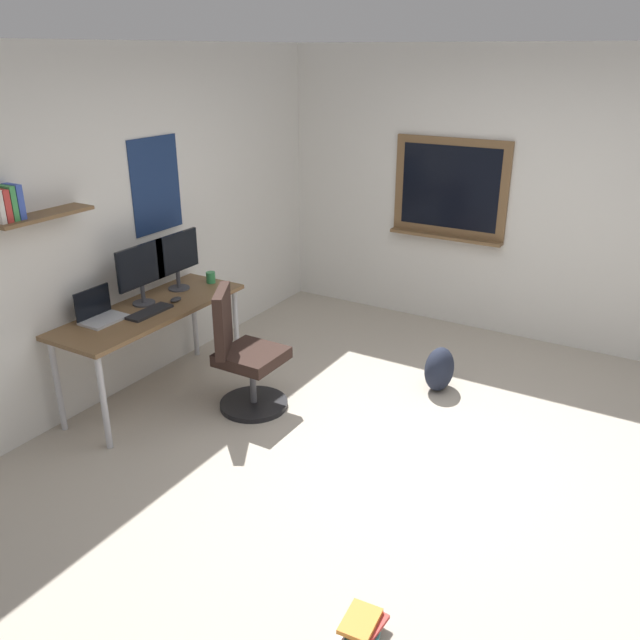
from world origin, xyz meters
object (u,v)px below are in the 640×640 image
(monitor_secondary, at_px, (177,257))
(coffee_mug, at_px, (211,277))
(office_chair, at_px, (243,358))
(keyboard, at_px, (150,312))
(backpack, at_px, (439,369))
(desk, at_px, (151,317))
(monitor_primary, at_px, (141,270))
(computer_mouse, at_px, (176,299))
(laptop, at_px, (100,313))
(book_stack_on_floor, at_px, (362,628))

(monitor_secondary, xyz_separation_m, coffee_mug, (0.25, -0.12, -0.22))
(office_chair, bearing_deg, keyboard, 114.35)
(keyboard, height_order, backpack, keyboard)
(desk, relative_size, keyboard, 4.24)
(keyboard, bearing_deg, backpack, -54.11)
(coffee_mug, bearing_deg, monitor_secondary, 155.47)
(monitor_primary, xyz_separation_m, keyboard, (-0.12, -0.17, -0.26))
(keyboard, xyz_separation_m, coffee_mug, (0.76, 0.05, 0.04))
(keyboard, distance_m, coffee_mug, 0.77)
(computer_mouse, relative_size, backpack, 0.29)
(monitor_primary, height_order, backpack, monitor_primary)
(laptop, bearing_deg, office_chair, -56.40)
(computer_mouse, height_order, backpack, computer_mouse)
(keyboard, relative_size, backpack, 1.03)
(office_chair, bearing_deg, monitor_primary, 101.83)
(monitor_secondary, distance_m, book_stack_on_floor, 3.19)
(monitor_primary, xyz_separation_m, book_stack_on_floor, (-1.27, -2.54, -0.96))
(office_chair, xyz_separation_m, coffee_mug, (0.48, 0.68, 0.38))
(backpack, height_order, book_stack_on_floor, backpack)
(monitor_primary, bearing_deg, coffee_mug, -10.14)
(keyboard, relative_size, book_stack_on_floor, 1.46)
(desk, height_order, office_chair, office_chair)
(computer_mouse, bearing_deg, laptop, 158.93)
(desk, distance_m, keyboard, 0.14)
(monitor_secondary, relative_size, coffee_mug, 5.04)
(keyboard, bearing_deg, book_stack_on_floor, -115.99)
(monitor_primary, bearing_deg, office_chair, -78.17)
(laptop, xyz_separation_m, coffee_mug, (1.04, -0.16, -0.01))
(keyboard, bearing_deg, office_chair, -65.65)
(office_chair, distance_m, computer_mouse, 0.72)
(desk, xyz_separation_m, monitor_secondary, (0.43, 0.09, 0.34))
(office_chair, bearing_deg, coffee_mug, 54.67)
(desk, bearing_deg, backpack, -56.83)
(desk, xyz_separation_m, book_stack_on_floor, (-1.24, -2.45, -0.62))
(book_stack_on_floor, bearing_deg, backpack, 13.22)
(monitor_primary, bearing_deg, backpack, -58.93)
(laptop, bearing_deg, desk, -21.79)
(monitor_secondary, bearing_deg, monitor_primary, 180.00)
(monitor_primary, distance_m, monitor_secondary, 0.39)
(monitor_primary, bearing_deg, book_stack_on_floor, -116.66)
(keyboard, relative_size, coffee_mug, 4.02)
(computer_mouse, bearing_deg, keyboard, 180.00)
(keyboard, relative_size, computer_mouse, 3.56)
(monitor_primary, relative_size, computer_mouse, 4.46)
(coffee_mug, bearing_deg, computer_mouse, -174.09)
(laptop, xyz_separation_m, book_stack_on_floor, (-0.88, -2.59, -0.75))
(computer_mouse, height_order, book_stack_on_floor, computer_mouse)
(coffee_mug, bearing_deg, office_chair, -125.33)
(desk, distance_m, computer_mouse, 0.23)
(backpack, relative_size, book_stack_on_floor, 1.42)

